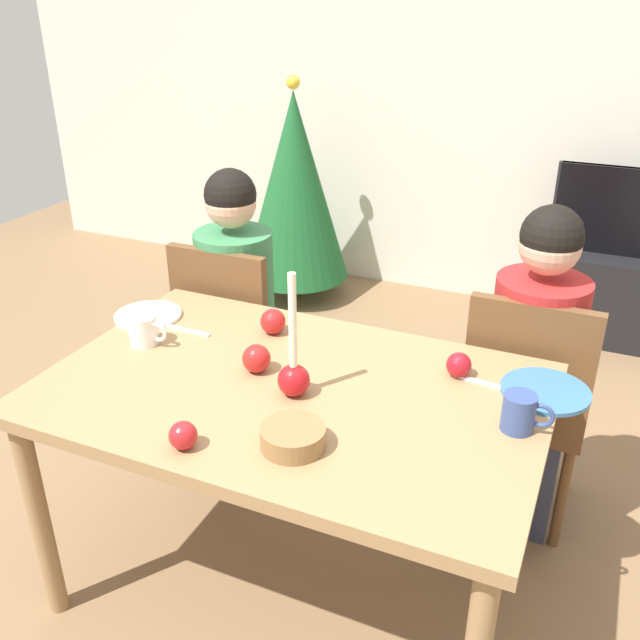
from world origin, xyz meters
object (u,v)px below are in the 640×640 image
at_px(chair_right, 526,397).
at_px(apple_far_edge, 459,365).
at_px(plate_right, 545,391).
at_px(mug_right, 520,413).
at_px(person_right_child, 530,378).
at_px(person_left_child, 237,319).
at_px(plate_left, 148,315).
at_px(bowl_walnuts, 293,437).
at_px(apple_by_left_plate, 183,435).
at_px(dining_table, 292,412).
at_px(tv, 633,213).
at_px(apple_near_candle, 273,322).
at_px(tv_stand, 615,296).
at_px(mug_left, 144,330).
at_px(candle_centerpiece, 294,372).
at_px(apple_by_right_mug, 256,359).
at_px(chair_left, 234,335).
at_px(christmas_tree, 295,187).

height_order(chair_right, apple_far_edge, chair_right).
bearing_deg(plate_right, mug_right, -100.92).
height_order(plate_right, mug_right, mug_right).
bearing_deg(mug_right, chair_right, 93.59).
distance_m(person_right_child, mug_right, 0.64).
bearing_deg(person_left_child, plate_left, -101.79).
height_order(chair_right, bowl_walnuts, chair_right).
bearing_deg(apple_by_left_plate, dining_table, 72.16).
bearing_deg(tv, person_left_child, -129.84).
height_order(chair_right, apple_near_candle, chair_right).
distance_m(tv_stand, mug_left, 2.69).
bearing_deg(candle_centerpiece, dining_table, 126.95).
bearing_deg(candle_centerpiece, apple_near_candle, 125.94).
bearing_deg(apple_by_right_mug, person_right_child, 40.17).
xyz_separation_m(chair_left, apple_by_right_mug, (0.42, -0.57, 0.28)).
bearing_deg(christmas_tree, bowl_walnuts, -64.31).
bearing_deg(christmas_tree, mug_right, -51.79).
distance_m(dining_table, candle_centerpiece, 0.16).
bearing_deg(tv, mug_right, -95.42).
bearing_deg(dining_table, plate_right, 21.31).
xyz_separation_m(chair_left, bowl_walnuts, (0.68, -0.85, 0.27)).
relative_size(person_left_child, apple_by_right_mug, 13.98).
relative_size(dining_table, apple_by_left_plate, 19.70).
relative_size(person_left_child, apple_far_edge, 16.04).
xyz_separation_m(person_right_child, apple_far_edge, (-0.17, -0.39, 0.22)).
distance_m(dining_table, mug_right, 0.63).
distance_m(chair_right, apple_by_right_mug, 0.95).
bearing_deg(plate_right, tv, 85.15).
distance_m(tv_stand, apple_by_right_mug, 2.52).
height_order(chair_right, mug_left, chair_right).
bearing_deg(tv, plate_right, -94.85).
distance_m(mug_left, mug_right, 1.15).
distance_m(chair_left, candle_centerpiece, 0.92).
height_order(dining_table, chair_left, chair_left).
xyz_separation_m(tv, plate_left, (-1.48, -2.09, 0.05)).
distance_m(christmas_tree, plate_left, 1.94).
bearing_deg(chair_right, mug_left, -153.30).
bearing_deg(person_left_child, mug_left, -87.98).
xyz_separation_m(person_left_child, person_right_child, (1.14, 0.00, 0.00)).
height_order(person_right_child, candle_centerpiece, person_right_child).
height_order(apple_near_candle, apple_by_right_mug, apple_by_right_mug).
bearing_deg(person_right_child, chair_left, -178.37).
height_order(tv, plate_right, tv).
bearing_deg(chair_right, person_left_child, 178.37).
bearing_deg(mug_left, apple_by_right_mug, -1.13).
xyz_separation_m(dining_table, mug_left, (-0.53, 0.05, 0.13)).
relative_size(mug_left, apple_far_edge, 1.82).
bearing_deg(person_right_child, person_left_child, 180.00).
height_order(tv, apple_by_left_plate, tv).
height_order(plate_right, mug_left, mug_left).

